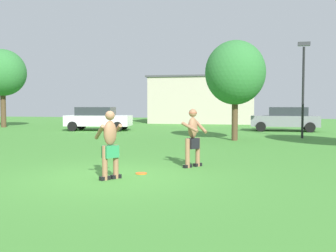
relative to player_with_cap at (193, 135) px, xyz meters
The scene contains 10 objects.
ground_plane 2.73m from the player_with_cap, 131.74° to the right, with size 80.00×80.00×0.00m, color #428433.
player_with_cap is the anchor object (origin of this frame).
player_in_green 2.75m from the player_with_cap, 127.72° to the right, with size 0.70×0.80×1.63m.
frisbee 1.98m from the player_with_cap, 130.71° to the right, with size 0.30×0.30×0.03m, color orange.
car_gray_near_post 16.20m from the player_with_cap, 75.87° to the left, with size 4.38×2.19×1.58m.
car_white_far_end 16.14m from the player_with_cap, 121.30° to the left, with size 4.46×2.37×1.58m.
lamp_post 11.34m from the player_with_cap, 67.22° to the left, with size 0.60×0.24×4.97m.
outbuilding_behind_lot 26.05m from the player_with_cap, 95.89° to the left, with size 9.80×5.73×4.35m.
tree_left_field 23.17m from the player_with_cap, 137.02° to the left, with size 3.53×3.53×5.93m.
tree_behind_players 8.79m from the player_with_cap, 83.94° to the left, with size 2.93×2.93×4.88m.
Camera 1 is at (3.23, -8.98, 1.80)m, focal length 41.59 mm.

